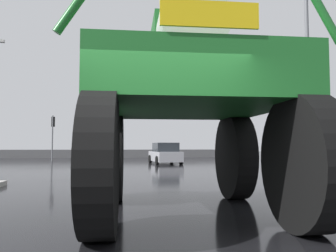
{
  "coord_description": "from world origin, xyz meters",
  "views": [
    {
      "loc": [
        -0.5,
        -3.66,
        1.25
      ],
      "look_at": [
        0.73,
        5.11,
        1.79
      ],
      "focal_mm": 36.12,
      "sensor_mm": 36.0,
      "label": 1
    }
  ],
  "objects_px": {
    "bare_tree_right": "(293,69)",
    "traffic_signal_far_left": "(78,129)",
    "oversize_sprayer": "(186,105)",
    "traffic_signal_far_right": "(53,128)",
    "traffic_signal_near_right": "(281,101)",
    "streetlight_near_right": "(311,62)",
    "sedan_ahead": "(165,154)"
  },
  "relations": [
    {
      "from": "oversize_sprayer",
      "to": "traffic_signal_far_left",
      "type": "height_order",
      "value": "oversize_sprayer"
    },
    {
      "from": "sedan_ahead",
      "to": "traffic_signal_near_right",
      "type": "height_order",
      "value": "traffic_signal_near_right"
    },
    {
      "from": "bare_tree_right",
      "to": "traffic_signal_far_left",
      "type": "bearing_deg",
      "value": 139.79
    },
    {
      "from": "oversize_sprayer",
      "to": "traffic_signal_near_right",
      "type": "xyz_separation_m",
      "value": [
        4.65,
        5.46,
        0.89
      ]
    },
    {
      "from": "oversize_sprayer",
      "to": "traffic_signal_far_right",
      "type": "relative_size",
      "value": 1.39
    },
    {
      "from": "traffic_signal_far_left",
      "to": "traffic_signal_far_right",
      "type": "xyz_separation_m",
      "value": [
        -2.07,
        -0.0,
        0.05
      ]
    },
    {
      "from": "traffic_signal_far_left",
      "to": "streetlight_near_right",
      "type": "relative_size",
      "value": 0.41
    },
    {
      "from": "traffic_signal_near_right",
      "to": "bare_tree_right",
      "type": "xyz_separation_m",
      "value": [
        4.06,
        6.53,
        2.84
      ]
    },
    {
      "from": "traffic_signal_far_left",
      "to": "streetlight_near_right",
      "type": "height_order",
      "value": "streetlight_near_right"
    },
    {
      "from": "traffic_signal_far_right",
      "to": "traffic_signal_far_left",
      "type": "bearing_deg",
      "value": 0.03
    },
    {
      "from": "traffic_signal_far_left",
      "to": "bare_tree_right",
      "type": "height_order",
      "value": "bare_tree_right"
    },
    {
      "from": "traffic_signal_far_right",
      "to": "oversize_sprayer",
      "type": "bearing_deg",
      "value": -73.51
    },
    {
      "from": "streetlight_near_right",
      "to": "bare_tree_right",
      "type": "height_order",
      "value": "streetlight_near_right"
    },
    {
      "from": "streetlight_near_right",
      "to": "sedan_ahead",
      "type": "bearing_deg",
      "value": 117.74
    },
    {
      "from": "streetlight_near_right",
      "to": "bare_tree_right",
      "type": "xyz_separation_m",
      "value": [
        1.31,
        4.03,
        0.64
      ]
    },
    {
      "from": "sedan_ahead",
      "to": "traffic_signal_far_right",
      "type": "distance_m",
      "value": 10.58
    },
    {
      "from": "sedan_ahead",
      "to": "traffic_signal_far_left",
      "type": "height_order",
      "value": "traffic_signal_far_left"
    },
    {
      "from": "sedan_ahead",
      "to": "bare_tree_right",
      "type": "height_order",
      "value": "bare_tree_right"
    },
    {
      "from": "oversize_sprayer",
      "to": "traffic_signal_near_right",
      "type": "bearing_deg",
      "value": -38.76
    },
    {
      "from": "streetlight_near_right",
      "to": "bare_tree_right",
      "type": "bearing_deg",
      "value": 71.97
    },
    {
      "from": "sedan_ahead",
      "to": "streetlight_near_right",
      "type": "bearing_deg",
      "value": -157.64
    },
    {
      "from": "oversize_sprayer",
      "to": "traffic_signal_far_right",
      "type": "bearing_deg",
      "value": 18.18
    },
    {
      "from": "oversize_sprayer",
      "to": "traffic_signal_near_right",
      "type": "height_order",
      "value": "oversize_sprayer"
    },
    {
      "from": "oversize_sprayer",
      "to": "bare_tree_right",
      "type": "distance_m",
      "value": 15.28
    },
    {
      "from": "sedan_ahead",
      "to": "traffic_signal_far_left",
      "type": "relative_size",
      "value": 1.11
    },
    {
      "from": "oversize_sprayer",
      "to": "bare_tree_right",
      "type": "relative_size",
      "value": 0.74
    },
    {
      "from": "traffic_signal_far_right",
      "to": "streetlight_near_right",
      "type": "relative_size",
      "value": 0.42
    },
    {
      "from": "traffic_signal_near_right",
      "to": "traffic_signal_far_right",
      "type": "xyz_separation_m",
      "value": [
        -11.6,
        18.01,
        -0.09
      ]
    },
    {
      "from": "oversize_sprayer",
      "to": "streetlight_near_right",
      "type": "bearing_deg",
      "value": -41.25
    },
    {
      "from": "traffic_signal_far_right",
      "to": "bare_tree_right",
      "type": "xyz_separation_m",
      "value": [
        15.66,
        -11.49,
        2.93
      ]
    },
    {
      "from": "oversize_sprayer",
      "to": "sedan_ahead",
      "type": "distance_m",
      "value": 18.38
    },
    {
      "from": "oversize_sprayer",
      "to": "sedan_ahead",
      "type": "height_order",
      "value": "oversize_sprayer"
    }
  ]
}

